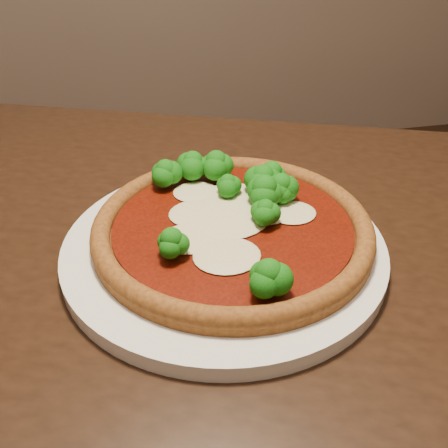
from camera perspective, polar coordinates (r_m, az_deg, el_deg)
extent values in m
cube|color=black|center=(0.58, -2.23, -4.88)|extent=(1.53, 1.23, 0.04)
cylinder|color=white|center=(0.56, 0.00, -2.62)|extent=(0.36, 0.36, 0.02)
cylinder|color=brown|center=(0.56, 0.97, -0.74)|extent=(0.31, 0.31, 0.01)
torus|color=brown|center=(0.56, 0.98, -0.15)|extent=(0.31, 0.31, 0.02)
cylinder|color=#601004|center=(0.56, 0.98, -0.10)|extent=(0.27, 0.27, 0.00)
ellipsoid|color=beige|center=(0.53, -4.09, -1.67)|extent=(0.06, 0.06, 0.01)
ellipsoid|color=beige|center=(0.60, 0.93, 3.16)|extent=(0.07, 0.07, 0.01)
ellipsoid|color=beige|center=(0.58, 4.29, 1.85)|extent=(0.08, 0.07, 0.01)
ellipsoid|color=beige|center=(0.61, -3.25, 3.70)|extent=(0.06, 0.05, 0.00)
ellipsoid|color=beige|center=(0.58, 7.78, 1.31)|extent=(0.06, 0.05, 0.00)
ellipsoid|color=beige|center=(0.57, -3.12, 1.24)|extent=(0.07, 0.06, 0.01)
ellipsoid|color=beige|center=(0.51, 0.33, -3.60)|extent=(0.07, 0.06, 0.01)
ellipsoid|color=beige|center=(0.56, 0.11, 0.85)|extent=(0.10, 0.09, 0.01)
ellipsoid|color=#1D8E16|center=(0.59, 6.87, 3.90)|extent=(0.03, 0.03, 0.03)
ellipsoid|color=#1D8E16|center=(0.55, 4.75, 1.61)|extent=(0.04, 0.04, 0.03)
ellipsoid|color=#1D8E16|center=(0.45, 5.13, -5.83)|extent=(0.05, 0.05, 0.04)
ellipsoid|color=#1D8E16|center=(0.59, 6.55, 4.40)|extent=(0.04, 0.04, 0.04)
ellipsoid|color=#1D8E16|center=(0.62, -6.69, 6.04)|extent=(0.04, 0.04, 0.04)
ellipsoid|color=#1D8E16|center=(0.63, -3.58, 6.99)|extent=(0.04, 0.04, 0.04)
ellipsoid|color=#1D8E16|center=(0.60, 0.45, 4.65)|extent=(0.03, 0.03, 0.03)
ellipsoid|color=#1D8E16|center=(0.61, 5.49, 5.82)|extent=(0.04, 0.04, 0.04)
ellipsoid|color=#1D8E16|center=(0.60, 4.45, 5.28)|extent=(0.05, 0.05, 0.04)
ellipsoid|color=#1D8E16|center=(0.57, 4.65, 3.97)|extent=(0.05, 0.05, 0.04)
ellipsoid|color=#1D8E16|center=(0.63, -0.89, 7.02)|extent=(0.05, 0.05, 0.04)
ellipsoid|color=#1D8E16|center=(0.50, -5.99, -1.89)|extent=(0.04, 0.04, 0.03)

